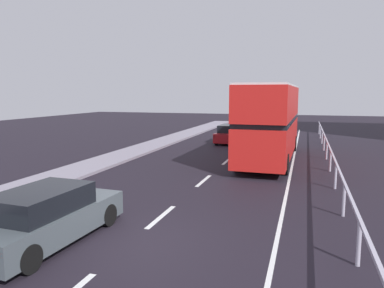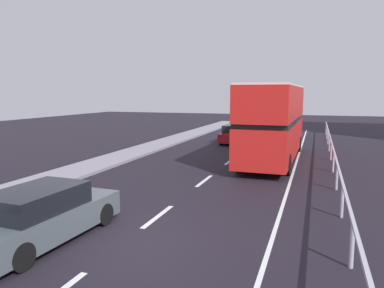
% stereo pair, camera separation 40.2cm
% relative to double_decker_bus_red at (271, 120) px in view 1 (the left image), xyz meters
% --- Properties ---
extents(ground_plane, '(74.00, 120.00, 0.10)m').
position_rel_double_decker_bus_red_xyz_m(ground_plane, '(-2.27, -13.07, -2.34)').
color(ground_plane, black).
extents(lane_paint_markings, '(3.72, 46.00, 0.01)m').
position_rel_double_decker_bus_red_xyz_m(lane_paint_markings, '(-0.01, -4.80, -2.28)').
color(lane_paint_markings, silver).
rests_on(lane_paint_markings, ground).
extents(bridge_side_railing, '(0.10, 42.00, 1.07)m').
position_rel_double_decker_bus_red_xyz_m(bridge_side_railing, '(3.13, -4.07, -1.42)').
color(bridge_side_railing, '#B2ABBF').
rests_on(bridge_side_railing, ground).
extents(double_decker_bus_red, '(2.74, 10.64, 4.27)m').
position_rel_double_decker_bus_red_xyz_m(double_decker_bus_red, '(0.00, 0.00, 0.00)').
color(double_decker_bus_red, red).
rests_on(double_decker_bus_red, ground).
extents(hatchback_car_near, '(1.96, 4.52, 1.44)m').
position_rel_double_decker_bus_red_xyz_m(hatchback_car_near, '(-4.30, -13.75, -1.60)').
color(hatchback_car_near, '#485056').
rests_on(hatchback_car_near, ground).
extents(sedan_car_ahead, '(1.94, 4.20, 1.41)m').
position_rel_double_decker_bus_red_xyz_m(sedan_car_ahead, '(-3.56, 6.67, -1.61)').
color(sedan_car_ahead, maroon).
rests_on(sedan_car_ahead, ground).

